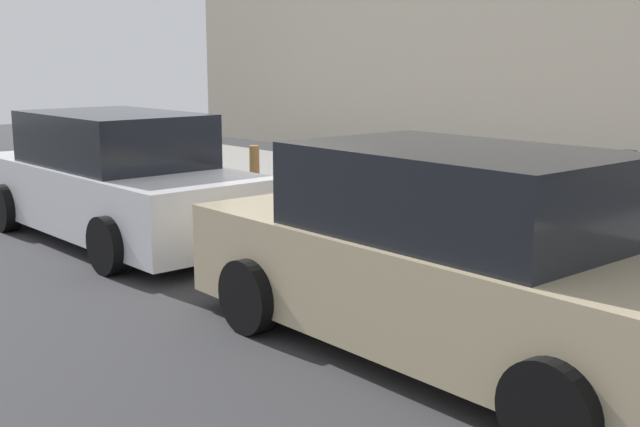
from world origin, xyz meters
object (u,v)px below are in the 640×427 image
object	(u,v)px
suitcase_red_0	(527,237)
parked_car_white_1	(116,181)
suitcase_black_6	(329,195)
parked_car_beige_0	(454,261)
suitcase_teal_3	(415,208)
suitcase_maroon_1	(482,229)
bollard_post	(255,176)
suitcase_silver_2	(445,223)
suitcase_navy_4	(386,207)
fire_hydrant	(288,184)
suitcase_olive_5	(353,198)
parking_meter	(626,195)

from	to	relation	value
suitcase_red_0	parked_car_white_1	size ratio (longest dim) A/B	0.18
suitcase_black_6	parked_car_beige_0	xyz separation A→B (m)	(-4.12, 2.44, 0.28)
suitcase_teal_3	parked_car_beige_0	size ratio (longest dim) A/B	0.17
suitcase_black_6	parked_car_white_1	distance (m)	2.80
parked_car_beige_0	suitcase_maroon_1	bearing A→B (deg)	-57.16
bollard_post	parked_car_beige_0	xyz separation A→B (m)	(-5.60, 2.30, 0.18)
suitcase_silver_2	suitcase_navy_4	world-z (taller)	suitcase_navy_4
fire_hydrant	parked_car_beige_0	distance (m)	5.57
suitcase_navy_4	parked_car_white_1	distance (m)	3.44
suitcase_maroon_1	suitcase_silver_2	world-z (taller)	suitcase_maroon_1
suitcase_red_0	suitcase_silver_2	bearing A→B (deg)	5.45
suitcase_silver_2	suitcase_teal_3	world-z (taller)	suitcase_teal_3
suitcase_red_0	suitcase_black_6	xyz separation A→B (m)	(3.10, 0.05, 0.07)
bollard_post	suitcase_olive_5	bearing A→B (deg)	-177.44
suitcase_maroon_1	suitcase_black_6	size ratio (longest dim) A/B	0.85
parking_meter	suitcase_silver_2	bearing A→B (deg)	8.55
bollard_post	parked_car_beige_0	bearing A→B (deg)	157.71
suitcase_black_6	bollard_post	world-z (taller)	suitcase_black_6
suitcase_maroon_1	suitcase_teal_3	size ratio (longest dim) A/B	1.01
suitcase_maroon_1	parked_car_white_1	distance (m)	4.60
suitcase_black_6	parked_car_white_1	bearing A→B (deg)	61.25
suitcase_red_0	suitcase_navy_4	size ratio (longest dim) A/B	0.95
suitcase_black_6	parking_meter	world-z (taller)	parking_meter
suitcase_navy_4	fire_hydrant	distance (m)	1.96
bollard_post	suitcase_maroon_1	bearing A→B (deg)	-178.58
suitcase_red_0	parked_car_white_1	distance (m)	5.10
suitcase_olive_5	parked_car_white_1	xyz separation A→B (m)	(1.86, 2.38, 0.25)
suitcase_olive_5	bollard_post	bearing A→B (deg)	2.56
suitcase_maroon_1	suitcase_olive_5	world-z (taller)	suitcase_olive_5
parked_car_beige_0	fire_hydrant	bearing A→B (deg)	-26.06
suitcase_red_0	bollard_post	xyz separation A→B (m)	(4.58, 0.20, 0.18)
suitcase_maroon_1	parking_meter	size ratio (longest dim) A/B	0.64
suitcase_navy_4	parking_meter	distance (m)	3.05
suitcase_silver_2	fire_hydrant	xyz separation A→B (m)	(2.94, -0.05, 0.11)
suitcase_black_6	suitcase_olive_5	bearing A→B (deg)	174.11
suitcase_red_0	suitcase_silver_2	size ratio (longest dim) A/B	1.36
suitcase_olive_5	parked_car_beige_0	distance (m)	4.32
suitcase_red_0	parked_car_white_1	world-z (taller)	parked_car_white_1
suitcase_maroon_1	suitcase_teal_3	world-z (taller)	suitcase_maroon_1
suitcase_red_0	parking_meter	size ratio (longest dim) A/B	0.66
suitcase_teal_3	suitcase_black_6	xyz separation A→B (m)	(1.56, -0.01, -0.03)
suitcase_teal_3	suitcase_navy_4	world-z (taller)	suitcase_navy_4
suitcase_maroon_1	bollard_post	xyz separation A→B (m)	(4.05, 0.10, 0.16)
suitcase_silver_2	suitcase_black_6	distance (m)	2.06
suitcase_teal_3	suitcase_navy_4	bearing A→B (deg)	0.25
suitcase_teal_3	fire_hydrant	size ratio (longest dim) A/B	1.08
suitcase_red_0	suitcase_silver_2	distance (m)	1.05
parking_meter	parked_car_white_1	distance (m)	6.05
suitcase_red_0	suitcase_black_6	distance (m)	3.10
fire_hydrant	bollard_post	distance (m)	0.62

